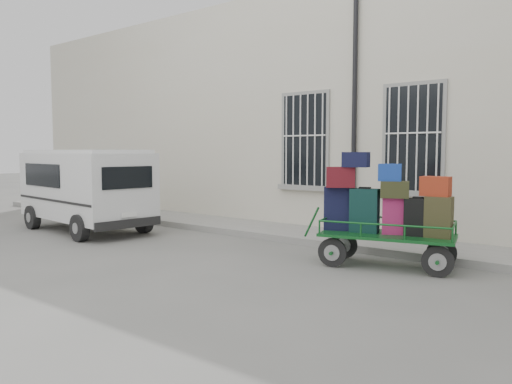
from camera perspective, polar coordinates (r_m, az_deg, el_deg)
The scene contains 5 objects.
ground at distance 9.85m, azimuth -1.97°, elevation -6.90°, with size 80.00×80.00×0.00m, color #60605B.
building at distance 14.33m, azimuth 12.53°, elevation 8.64°, with size 24.00×5.15×6.00m.
sidewalk at distance 11.58m, azimuth 5.11°, elevation -4.81°, with size 24.00×1.70×0.15m, color gray.
luggage_cart at distance 8.77m, azimuth 14.36°, elevation -2.27°, with size 2.64×1.49×1.96m.
van at distance 13.05m, azimuth -18.91°, elevation 0.79°, with size 4.15×2.15×2.01m.
Camera 1 is at (6.25, -7.36, 1.96)m, focal length 35.00 mm.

